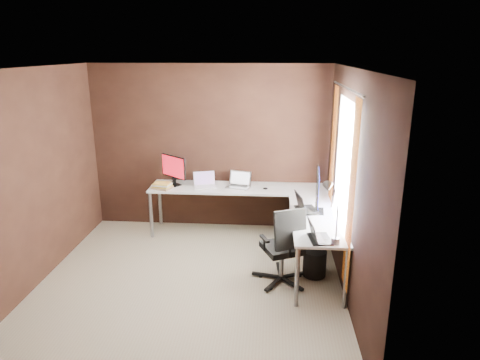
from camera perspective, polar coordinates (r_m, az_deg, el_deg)
name	(u,v)px	position (r m, az deg, el deg)	size (l,w,h in m)	color
room	(218,180)	(4.83, -2.95, 0.04)	(3.60, 3.60, 2.50)	tan
desk	(263,202)	(5.91, 3.14, -2.89)	(2.65, 2.25, 0.73)	white
drawer_pedestal	(304,225)	(6.17, 8.59, -5.96)	(0.42, 0.50, 0.60)	white
monitor_left	(174,169)	(6.47, -8.86, 1.52)	(0.42, 0.34, 0.45)	black
monitor_right	(317,189)	(5.38, 10.27, -1.25)	(0.17, 0.64, 0.52)	black
laptop_white	(205,183)	(6.39, -4.72, -0.45)	(0.37, 0.31, 0.21)	white
laptop_silver	(239,183)	(6.36, -0.14, -0.45)	(0.39, 0.32, 0.22)	silver
laptop_black_big	(304,207)	(5.46, 8.58, -3.59)	(0.32, 0.39, 0.23)	black
laptop_black_small	(317,236)	(4.68, 10.25, -7.31)	(0.27, 0.34, 0.21)	black
book_stack	(162,186)	(6.38, -10.36, -0.76)	(0.32, 0.29, 0.09)	#A07B56
mouse_left	(166,189)	(6.31, -9.86, -1.16)	(0.07, 0.05, 0.03)	black
mouse_corner	(265,188)	(6.25, 3.40, -1.13)	(0.07, 0.05, 0.03)	black
desk_lamp	(331,204)	(4.55, 12.00, -3.19)	(0.20, 0.24, 0.66)	slate
office_chair	(283,260)	(5.20, 5.74, -10.58)	(0.55, 0.59, 0.98)	black
wastebasket	(315,263)	(5.44, 9.92, -10.84)	(0.29, 0.29, 0.33)	black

